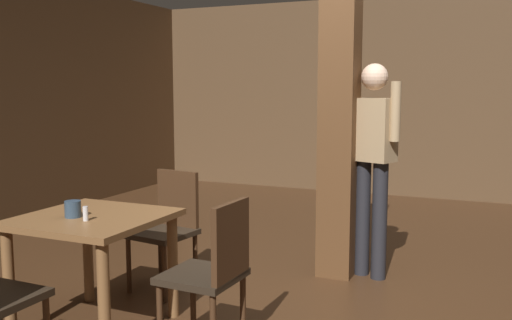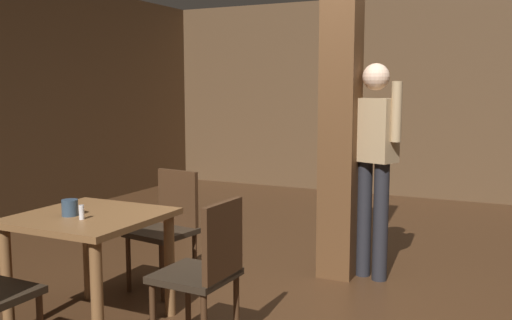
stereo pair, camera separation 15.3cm
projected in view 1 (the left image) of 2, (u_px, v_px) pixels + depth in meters
ground_plane at (319, 306)px, 4.01m from camera, size 10.80×10.80×0.00m
wall_back at (418, 97)px, 7.92m from camera, size 8.00×0.10×2.80m
pillar at (339, 104)px, 4.54m from camera, size 0.28×0.28×2.80m
dining_table at (94, 237)px, 3.59m from camera, size 0.85×0.85×0.73m
chair_east at (213, 268)px, 3.25m from camera, size 0.44×0.44×0.89m
chair_north at (168, 224)px, 4.31m from camera, size 0.48×0.48×0.89m
napkin_cup at (73, 209)px, 3.52m from camera, size 0.10×0.10×0.10m
salt_shaker at (86, 214)px, 3.42m from camera, size 0.03×0.03×0.09m
standing_person at (373, 155)px, 4.54m from camera, size 0.47×0.31×1.72m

